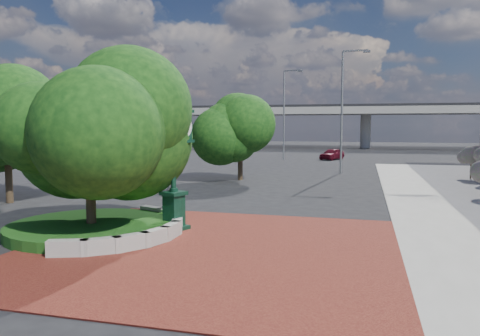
% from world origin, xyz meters
% --- Properties ---
extents(ground, '(200.00, 200.00, 0.00)m').
position_xyz_m(ground, '(0.00, 0.00, 0.00)').
color(ground, black).
rests_on(ground, ground).
extents(plaza, '(12.00, 12.00, 0.04)m').
position_xyz_m(plaza, '(0.00, -1.00, 0.02)').
color(plaza, '#5E1C16').
rests_on(plaza, ground).
extents(planter_wall, '(2.96, 6.77, 0.54)m').
position_xyz_m(planter_wall, '(-2.71, -0.00, 0.27)').
color(planter_wall, '#9E9B93').
rests_on(planter_wall, ground).
extents(grass_bed, '(6.10, 6.10, 0.40)m').
position_xyz_m(grass_bed, '(-5.00, 0.00, 0.20)').
color(grass_bed, '#1E4A15').
rests_on(grass_bed, ground).
extents(overpass, '(90.00, 12.00, 7.50)m').
position_xyz_m(overpass, '(-0.22, 70.00, 6.54)').
color(overpass, '#9E9B93').
rests_on(overpass, ground).
extents(tree_planter, '(5.20, 5.20, 6.33)m').
position_xyz_m(tree_planter, '(-5.00, 0.00, 3.72)').
color(tree_planter, '#38281C').
rests_on(tree_planter, ground).
extents(tree_northwest, '(5.60, 5.60, 6.93)m').
position_xyz_m(tree_northwest, '(-13.00, 5.00, 4.12)').
color(tree_northwest, '#38281C').
rests_on(tree_northwest, ground).
extents(tree_street, '(4.40, 4.40, 5.45)m').
position_xyz_m(tree_street, '(-4.00, 18.00, 3.24)').
color(tree_street, '#38281C').
rests_on(tree_street, ground).
extents(post_clock, '(1.38, 1.38, 5.35)m').
position_xyz_m(post_clock, '(-2.21, 1.27, 2.94)').
color(post_clock, black).
rests_on(post_clock, ground).
extents(parked_car, '(3.04, 4.17, 1.32)m').
position_xyz_m(parked_car, '(1.19, 40.39, 0.66)').
color(parked_car, '#510B19').
rests_on(parked_car, ground).
extents(street_lamp_near, '(2.28, 0.43, 10.17)m').
position_xyz_m(street_lamp_near, '(3.18, 24.86, 5.96)').
color(street_lamp_near, slate).
rests_on(street_lamp_near, ground).
extents(street_lamp_far, '(2.29, 0.72, 10.34)m').
position_xyz_m(street_lamp_far, '(-4.06, 38.95, 6.06)').
color(street_lamp_far, slate).
rests_on(street_lamp_far, ground).
extents(shrub_far, '(1.20, 1.20, 2.20)m').
position_xyz_m(shrub_far, '(12.58, 22.93, 1.59)').
color(shrub_far, '#38281C').
rests_on(shrub_far, ground).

